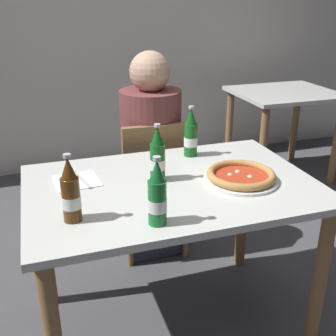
{
  "coord_description": "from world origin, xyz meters",
  "views": [
    {
      "loc": [
        -0.5,
        -1.49,
        1.48
      ],
      "look_at": [
        0.0,
        0.05,
        0.8
      ],
      "focal_mm": 44.37,
      "sensor_mm": 36.0,
      "label": 1
    }
  ],
  "objects_px": {
    "dining_table_background": "(283,110)",
    "beer_bottle_extra": "(71,193)",
    "beer_bottle_center": "(157,157)",
    "napkin_with_cutlery": "(77,181)",
    "dining_table_main": "(172,208)",
    "diner_seated": "(151,162)",
    "pizza_margherita_near": "(241,176)",
    "beer_bottle_left": "(191,135)",
    "chair_behind_table": "(154,181)",
    "beer_bottle_right": "(157,196)"
  },
  "relations": [
    {
      "from": "chair_behind_table",
      "to": "napkin_with_cutlery",
      "type": "distance_m",
      "value": 0.71
    },
    {
      "from": "beer_bottle_left",
      "to": "napkin_with_cutlery",
      "type": "relative_size",
      "value": 1.27
    },
    {
      "from": "pizza_margherita_near",
      "to": "dining_table_background",
      "type": "bearing_deg",
      "value": 51.6
    },
    {
      "from": "diner_seated",
      "to": "napkin_with_cutlery",
      "type": "distance_m",
      "value": 0.72
    },
    {
      "from": "napkin_with_cutlery",
      "to": "chair_behind_table",
      "type": "bearing_deg",
      "value": 44.82
    },
    {
      "from": "diner_seated",
      "to": "beer_bottle_center",
      "type": "distance_m",
      "value": 0.68
    },
    {
      "from": "diner_seated",
      "to": "dining_table_background",
      "type": "xyz_separation_m",
      "value": [
        1.35,
        0.74,
        0.01
      ]
    },
    {
      "from": "beer_bottle_extra",
      "to": "napkin_with_cutlery",
      "type": "relative_size",
      "value": 1.27
    },
    {
      "from": "beer_bottle_center",
      "to": "pizza_margherita_near",
      "type": "bearing_deg",
      "value": -19.49
    },
    {
      "from": "beer_bottle_right",
      "to": "beer_bottle_left",
      "type": "bearing_deg",
      "value": 59.28
    },
    {
      "from": "beer_bottle_center",
      "to": "napkin_with_cutlery",
      "type": "xyz_separation_m",
      "value": [
        -0.33,
        0.09,
        -0.1
      ]
    },
    {
      "from": "beer_bottle_left",
      "to": "beer_bottle_center",
      "type": "bearing_deg",
      "value": -135.94
    },
    {
      "from": "dining_table_main",
      "to": "diner_seated",
      "type": "bearing_deg",
      "value": 81.53
    },
    {
      "from": "diner_seated",
      "to": "beer_bottle_center",
      "type": "xyz_separation_m",
      "value": [
        -0.14,
        -0.61,
        0.27
      ]
    },
    {
      "from": "pizza_margherita_near",
      "to": "beer_bottle_right",
      "type": "bearing_deg",
      "value": -152.33
    },
    {
      "from": "dining_table_main",
      "to": "beer_bottle_right",
      "type": "relative_size",
      "value": 4.86
    },
    {
      "from": "dining_table_main",
      "to": "beer_bottle_center",
      "type": "xyz_separation_m",
      "value": [
        -0.04,
        0.05,
        0.22
      ]
    },
    {
      "from": "dining_table_background",
      "to": "beer_bottle_right",
      "type": "height_order",
      "value": "beer_bottle_right"
    },
    {
      "from": "dining_table_main",
      "to": "diner_seated",
      "type": "relative_size",
      "value": 0.99
    },
    {
      "from": "dining_table_main",
      "to": "pizza_margherita_near",
      "type": "height_order",
      "value": "pizza_margherita_near"
    },
    {
      "from": "beer_bottle_right",
      "to": "dining_table_background",
      "type": "bearing_deg",
      "value": 46.66
    },
    {
      "from": "diner_seated",
      "to": "pizza_margherita_near",
      "type": "relative_size",
      "value": 3.84
    },
    {
      "from": "diner_seated",
      "to": "beer_bottle_right",
      "type": "relative_size",
      "value": 4.89
    },
    {
      "from": "dining_table_main",
      "to": "beer_bottle_left",
      "type": "height_order",
      "value": "beer_bottle_left"
    },
    {
      "from": "dining_table_main",
      "to": "chair_behind_table",
      "type": "xyz_separation_m",
      "value": [
        0.1,
        0.61,
        -0.15
      ]
    },
    {
      "from": "diner_seated",
      "to": "beer_bottle_left",
      "type": "distance_m",
      "value": 0.47
    },
    {
      "from": "dining_table_main",
      "to": "beer_bottle_extra",
      "type": "distance_m",
      "value": 0.51
    },
    {
      "from": "beer_bottle_left",
      "to": "beer_bottle_extra",
      "type": "relative_size",
      "value": 1.0
    },
    {
      "from": "chair_behind_table",
      "to": "diner_seated",
      "type": "distance_m",
      "value": 0.11
    },
    {
      "from": "beer_bottle_right",
      "to": "dining_table_main",
      "type": "bearing_deg",
      "value": 62.83
    },
    {
      "from": "pizza_margherita_near",
      "to": "beer_bottle_center",
      "type": "bearing_deg",
      "value": 160.51
    },
    {
      "from": "chair_behind_table",
      "to": "beer_bottle_extra",
      "type": "relative_size",
      "value": 3.44
    },
    {
      "from": "chair_behind_table",
      "to": "napkin_with_cutlery",
      "type": "xyz_separation_m",
      "value": [
        -0.47,
        -0.47,
        0.27
      ]
    },
    {
      "from": "diner_seated",
      "to": "beer_bottle_right",
      "type": "distance_m",
      "value": 1.02
    },
    {
      "from": "beer_bottle_center",
      "to": "beer_bottle_right",
      "type": "xyz_separation_m",
      "value": [
        -0.11,
        -0.35,
        0.0
      ]
    },
    {
      "from": "napkin_with_cutlery",
      "to": "dining_table_main",
      "type": "bearing_deg",
      "value": -21.17
    },
    {
      "from": "chair_behind_table",
      "to": "pizza_margherita_near",
      "type": "height_order",
      "value": "chair_behind_table"
    },
    {
      "from": "diner_seated",
      "to": "beer_bottle_left",
      "type": "relative_size",
      "value": 4.89
    },
    {
      "from": "beer_bottle_left",
      "to": "beer_bottle_center",
      "type": "height_order",
      "value": "same"
    },
    {
      "from": "beer_bottle_center",
      "to": "diner_seated",
      "type": "bearing_deg",
      "value": 76.71
    },
    {
      "from": "pizza_margherita_near",
      "to": "beer_bottle_left",
      "type": "distance_m",
      "value": 0.37
    },
    {
      "from": "dining_table_background",
      "to": "beer_bottle_right",
      "type": "distance_m",
      "value": 2.34
    },
    {
      "from": "dining_table_main",
      "to": "chair_behind_table",
      "type": "height_order",
      "value": "chair_behind_table"
    },
    {
      "from": "pizza_margherita_near",
      "to": "beer_bottle_extra",
      "type": "relative_size",
      "value": 1.28
    },
    {
      "from": "dining_table_main",
      "to": "beer_bottle_left",
      "type": "distance_m",
      "value": 0.41
    },
    {
      "from": "chair_behind_table",
      "to": "beer_bottle_left",
      "type": "bearing_deg",
      "value": 109.03
    },
    {
      "from": "beer_bottle_left",
      "to": "napkin_with_cutlery",
      "type": "xyz_separation_m",
      "value": [
        -0.56,
        -0.14,
        -0.1
      ]
    },
    {
      "from": "dining_table_main",
      "to": "napkin_with_cutlery",
      "type": "bearing_deg",
      "value": 158.83
    },
    {
      "from": "chair_behind_table",
      "to": "diner_seated",
      "type": "relative_size",
      "value": 0.7
    },
    {
      "from": "dining_table_background",
      "to": "beer_bottle_extra",
      "type": "xyz_separation_m",
      "value": [
        -1.87,
        -1.58,
        0.26
      ]
    }
  ]
}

